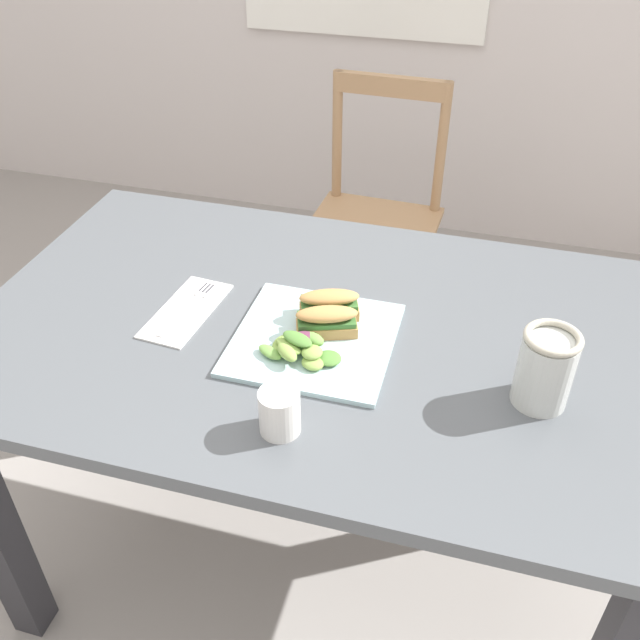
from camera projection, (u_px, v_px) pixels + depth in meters
The scene contains 11 objects.
ground_plane at pixel (271, 609), 1.64m from camera, with size 9.48×9.48×0.00m, color gray.
dining_table at pixel (318, 376), 1.38m from camera, with size 1.32×0.82×0.74m.
chair_wooden_far at pixel (374, 221), 2.22m from camera, with size 0.42×0.42×0.87m.
plate_lunch at pixel (314, 339), 1.26m from camera, with size 0.29×0.29×0.01m, color silver.
sandwich_half_front at pixel (327, 321), 1.25m from camera, with size 0.12×0.09×0.06m.
sandwich_half_back at pixel (329, 304), 1.29m from camera, with size 0.12×0.09×0.06m.
salad_mixed_greens at pixel (300, 347), 1.21m from camera, with size 0.16×0.10×0.04m.
napkin_folded at pixel (186, 311), 1.34m from camera, with size 0.10×0.22×0.00m, color white.
fork_on_napkin at pixel (191, 304), 1.35m from camera, with size 0.05×0.19×0.00m.
mason_jar_iced_tea at pixel (545, 372), 1.11m from camera, with size 0.09×0.09×0.14m.
cup_extra_side at pixel (280, 412), 1.07m from camera, with size 0.07×0.07×0.08m, color white.
Camera 1 is at (0.35, -0.82, 1.54)m, focal length 38.72 mm.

